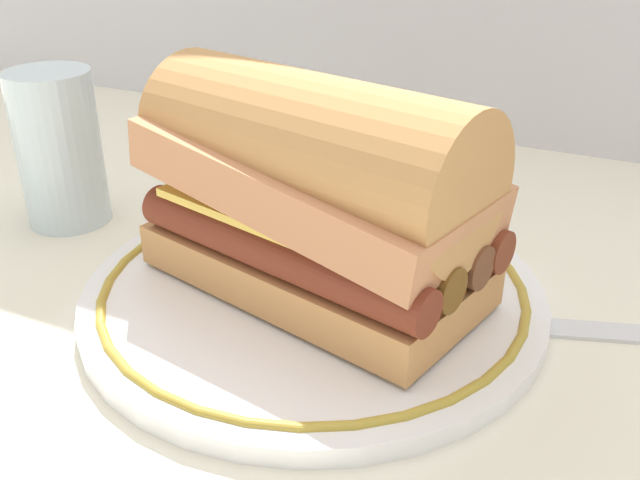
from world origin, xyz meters
The scene contains 4 objects.
ground_plane centered at (0.00, 0.00, 0.00)m, with size 1.50×1.50×0.00m, color silver.
plate centered at (0.00, -0.02, 0.01)m, with size 0.29×0.29×0.01m.
sausage_sandwich centered at (0.00, -0.02, 0.08)m, with size 0.23×0.15×0.13m.
drinking_glass centered at (-0.22, 0.01, 0.05)m, with size 0.06×0.06×0.12m.
Camera 1 is at (0.16, -0.36, 0.24)m, focal length 39.98 mm.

